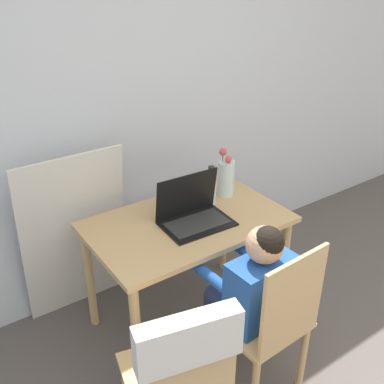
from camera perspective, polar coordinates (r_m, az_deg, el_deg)
wall_back at (r=2.84m, az=-5.19°, el=11.88°), size 6.40×0.05×2.50m
dining_table at (r=2.56m, az=-0.57°, el=-5.49°), size 1.10×0.68×0.72m
chair_occupied at (r=2.25m, az=9.75°, el=-16.04°), size 0.42×0.42×0.92m
chair_spare at (r=1.85m, az=-1.25°, el=-21.34°), size 0.48×0.51×0.93m
person_seated at (r=2.22m, az=7.70°, el=-11.62°), size 0.35×0.43×0.98m
laptop at (r=2.47m, az=0.09°, el=-2.49°), size 0.39×0.28×0.27m
flower_vase at (r=2.72m, az=4.33°, el=1.99°), size 0.10×0.10×0.31m
water_bottle at (r=2.62m, az=2.43°, el=0.72°), size 0.06×0.06×0.24m
cardboard_panel at (r=2.78m, az=-14.67°, el=-5.45°), size 0.63×0.17×1.08m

